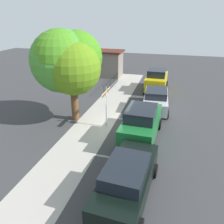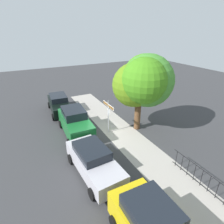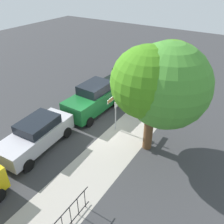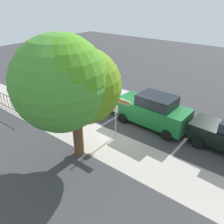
{
  "view_description": "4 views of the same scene",
  "coord_description": "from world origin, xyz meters",
  "px_view_note": "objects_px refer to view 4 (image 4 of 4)",
  "views": [
    {
      "loc": [
        -13.12,
        -3.54,
        6.93
      ],
      "look_at": [
        -0.14,
        0.04,
        1.05
      ],
      "focal_mm": 36.49,
      "sensor_mm": 36.0,
      "label": 1
    },
    {
      "loc": [
        11.53,
        -5.35,
        7.8
      ],
      "look_at": [
        -0.42,
        0.81,
        1.65
      ],
      "focal_mm": 29.63,
      "sensor_mm": 36.0,
      "label": 2
    },
    {
      "loc": [
        9.96,
        6.62,
        8.72
      ],
      "look_at": [
        -0.38,
        0.05,
        1.1
      ],
      "focal_mm": 37.16,
      "sensor_mm": 36.0,
      "label": 3
    },
    {
      "loc": [
        -6.84,
        9.17,
        7.34
      ],
      "look_at": [
        0.05,
        0.36,
        1.5
      ],
      "focal_mm": 36.13,
      "sensor_mm": 36.0,
      "label": 4
    }
  ],
  "objects_px": {
    "shade_tree": "(67,81)",
    "street_sign": "(116,107)",
    "car_silver": "(98,93)",
    "car_yellow": "(52,79)",
    "car_green": "(153,111)"
  },
  "relations": [
    {
      "from": "shade_tree",
      "to": "car_yellow",
      "type": "distance_m",
      "value": 10.05
    },
    {
      "from": "street_sign",
      "to": "shade_tree",
      "type": "xyz_separation_m",
      "value": [
        0.53,
        2.76,
        2.14
      ]
    },
    {
      "from": "shade_tree",
      "to": "car_silver",
      "type": "distance_m",
      "value": 7.22
    },
    {
      "from": "shade_tree",
      "to": "car_silver",
      "type": "xyz_separation_m",
      "value": [
        3.26,
        -5.59,
        -3.21
      ]
    },
    {
      "from": "car_green",
      "to": "car_silver",
      "type": "xyz_separation_m",
      "value": [
        4.8,
        -0.39,
        -0.17
      ]
    },
    {
      "from": "car_silver",
      "to": "car_green",
      "type": "bearing_deg",
      "value": 171.61
    },
    {
      "from": "street_sign",
      "to": "car_green",
      "type": "bearing_deg",
      "value": -112.46
    },
    {
      "from": "street_sign",
      "to": "car_silver",
      "type": "bearing_deg",
      "value": -36.7
    },
    {
      "from": "car_green",
      "to": "car_silver",
      "type": "height_order",
      "value": "car_green"
    },
    {
      "from": "car_green",
      "to": "car_silver",
      "type": "bearing_deg",
      "value": -2.7
    },
    {
      "from": "shade_tree",
      "to": "car_silver",
      "type": "bearing_deg",
      "value": -59.76
    },
    {
      "from": "car_green",
      "to": "car_yellow",
      "type": "xyz_separation_m",
      "value": [
        9.61,
        0.02,
        0.01
      ]
    },
    {
      "from": "car_green",
      "to": "car_yellow",
      "type": "bearing_deg",
      "value": 2.08
    },
    {
      "from": "street_sign",
      "to": "car_green",
      "type": "xyz_separation_m",
      "value": [
        -1.01,
        -2.43,
        -0.9
      ]
    },
    {
      "from": "shade_tree",
      "to": "street_sign",
      "type": "bearing_deg",
      "value": -100.95
    }
  ]
}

